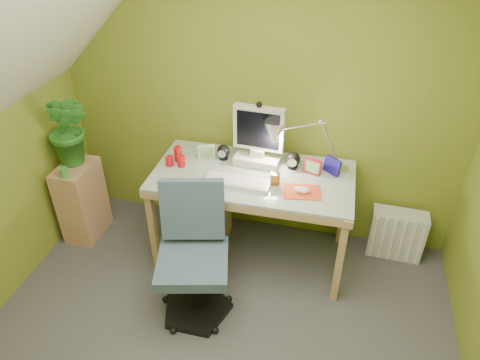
% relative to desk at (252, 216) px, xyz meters
% --- Properties ---
extents(wall_back, '(3.20, 0.01, 2.40)m').
position_rel_desk_xyz_m(wall_back, '(-0.05, 0.42, 0.80)').
color(wall_back, olive).
rests_on(wall_back, floor).
extents(desk, '(1.49, 0.76, 0.79)m').
position_rel_desk_xyz_m(desk, '(0.00, 0.00, 0.00)').
color(desk, tan).
rests_on(desk, floor).
extents(monitor, '(0.42, 0.26, 0.56)m').
position_rel_desk_xyz_m(monitor, '(-0.00, 0.18, 0.67)').
color(monitor, beige).
rests_on(monitor, desk).
extents(speaker_left, '(0.10, 0.10, 0.12)m').
position_rel_desk_xyz_m(speaker_left, '(-0.27, 0.16, 0.46)').
color(speaker_left, black).
rests_on(speaker_left, desk).
extents(speaker_right, '(0.12, 0.12, 0.13)m').
position_rel_desk_xyz_m(speaker_right, '(0.27, 0.16, 0.46)').
color(speaker_right, black).
rests_on(speaker_right, desk).
extents(keyboard, '(0.48, 0.16, 0.02)m').
position_rel_desk_xyz_m(keyboard, '(-0.08, -0.14, 0.41)').
color(keyboard, white).
rests_on(keyboard, desk).
extents(mousepad, '(0.28, 0.22, 0.01)m').
position_rel_desk_xyz_m(mousepad, '(0.38, -0.14, 0.40)').
color(mousepad, '#D54621').
rests_on(mousepad, desk).
extents(mouse, '(0.11, 0.07, 0.04)m').
position_rel_desk_xyz_m(mouse, '(0.38, -0.14, 0.42)').
color(mouse, silver).
rests_on(mouse, mousepad).
extents(amber_tumbler, '(0.08, 0.08, 0.09)m').
position_rel_desk_xyz_m(amber_tumbler, '(0.18, -0.08, 0.44)').
color(amber_tumbler, brown).
rests_on(amber_tumbler, desk).
extents(candle_cluster, '(0.18, 0.17, 0.12)m').
position_rel_desk_xyz_m(candle_cluster, '(-0.60, 0.01, 0.46)').
color(candle_cluster, red).
rests_on(candle_cluster, desk).
extents(photo_frame_red, '(0.13, 0.06, 0.12)m').
position_rel_desk_xyz_m(photo_frame_red, '(0.42, 0.12, 0.45)').
color(photo_frame_red, '#AB1220').
rests_on(photo_frame_red, desk).
extents(photo_frame_blue, '(0.12, 0.11, 0.12)m').
position_rel_desk_xyz_m(photo_frame_blue, '(0.56, 0.16, 0.46)').
color(photo_frame_blue, navy).
rests_on(photo_frame_blue, desk).
extents(photo_frame_green, '(0.13, 0.06, 0.11)m').
position_rel_desk_xyz_m(photo_frame_green, '(-0.40, 0.14, 0.45)').
color(photo_frame_green, '#ACD190').
rests_on(photo_frame_green, desk).
extents(desk_lamp, '(0.62, 0.37, 0.62)m').
position_rel_desk_xyz_m(desk_lamp, '(0.45, 0.18, 0.71)').
color(desk_lamp, '#BBBBC0').
rests_on(desk_lamp, desk).
extents(side_ledge, '(0.25, 0.39, 0.69)m').
position_rel_desk_xyz_m(side_ledge, '(-1.45, -0.08, -0.05)').
color(side_ledge, tan).
rests_on(side_ledge, floor).
extents(potted_plant, '(0.36, 0.30, 0.61)m').
position_rel_desk_xyz_m(potted_plant, '(-1.45, -0.03, 0.60)').
color(potted_plant, '#2B7627').
rests_on(potted_plant, side_ledge).
extents(green_cup, '(0.07, 0.07, 0.08)m').
position_rel_desk_xyz_m(green_cup, '(-1.43, -0.23, 0.33)').
color(green_cup, '#47943E').
rests_on(green_cup, side_ledge).
extents(task_chair, '(0.65, 0.65, 0.97)m').
position_rel_desk_xyz_m(task_chair, '(-0.26, -0.67, 0.09)').
color(task_chair, '#3C5163').
rests_on(task_chair, floor).
extents(radiator, '(0.43, 0.18, 0.42)m').
position_rel_desk_xyz_m(radiator, '(1.14, 0.28, -0.18)').
color(radiator, beige).
rests_on(radiator, floor).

